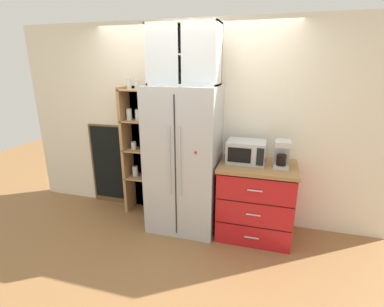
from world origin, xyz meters
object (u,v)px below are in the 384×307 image
Objects in this scene: mug_red at (259,160)px; chalkboard_menu at (110,165)px; coffee_maker at (282,153)px; microwave at (246,152)px; refrigerator at (184,160)px; bottle_clear at (259,156)px; mug_navy at (259,161)px.

mug_red is 2.20m from chalkboard_menu.
chalkboard_menu is at bearing 173.28° from coffee_maker.
coffee_maker is at bearing -6.72° from chalkboard_menu.
mug_red is 0.10× the size of chalkboard_menu.
coffee_maker reaches higher than chalkboard_menu.
chalkboard_menu reaches higher than microwave.
coffee_maker is at bearing -3.42° from mug_red.
chalkboard_menu is at bearing 166.16° from refrigerator.
microwave is at bearing 157.47° from bottle_clear.
microwave reaches higher than bottle_clear.
microwave is 0.37× the size of chalkboard_menu.
coffee_maker is 0.27m from mug_red.
mug_red is at bearing 87.40° from bottle_clear.
refrigerator reaches higher than chalkboard_menu.
microwave is 0.18m from mug_navy.
refrigerator is 4.09× the size of microwave.
bottle_clear is (-0.00, -0.04, 0.06)m from mug_red.
mug_red is at bearing -7.10° from chalkboard_menu.
microwave is 0.17m from mug_red.
refrigerator is at bearing -174.68° from microwave.
coffee_maker is 2.56× the size of mug_red.
microwave is at bearing 173.99° from coffee_maker.
mug_navy is at bearing -7.65° from chalkboard_menu.
mug_navy is (0.89, 0.02, 0.06)m from refrigerator.
coffee_maker is at bearing 1.35° from refrigerator.
mug_red is 0.07m from bottle_clear.
refrigerator is 14.88× the size of mug_red.
bottle_clear reaches higher than mug_navy.
mug_red reaches higher than mug_navy.
microwave is 1.82× the size of bottle_clear.
chalkboard_menu is (-2.15, 0.29, -0.36)m from mug_navy.
refrigerator is at bearing -178.66° from mug_navy.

